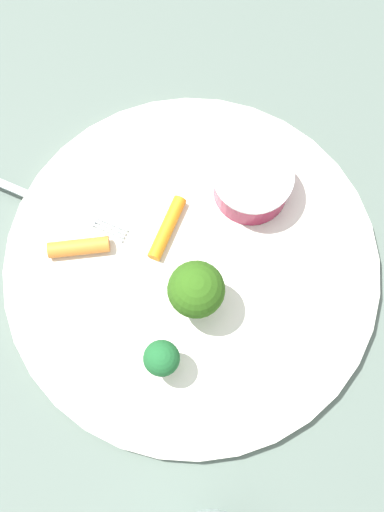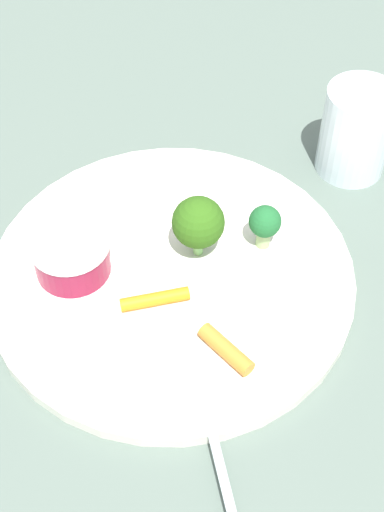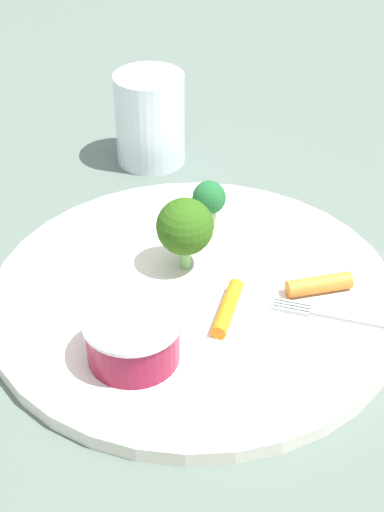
{
  "view_description": "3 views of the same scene",
  "coord_description": "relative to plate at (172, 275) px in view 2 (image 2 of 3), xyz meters",
  "views": [
    {
      "loc": [
        0.07,
        0.14,
        0.55
      ],
      "look_at": [
        -0.0,
        -0.0,
        0.02
      ],
      "focal_mm": 47.8,
      "sensor_mm": 36.0,
      "label": 1
    },
    {
      "loc": [
        0.21,
        -0.33,
        0.49
      ],
      "look_at": [
        0.01,
        0.02,
        0.02
      ],
      "focal_mm": 51.01,
      "sensor_mm": 36.0,
      "label": 2
    },
    {
      "loc": [
        -0.24,
        -0.39,
        0.39
      ],
      "look_at": [
        0.01,
        0.02,
        0.03
      ],
      "focal_mm": 54.57,
      "sensor_mm": 36.0,
      "label": 3
    }
  ],
  "objects": [
    {
      "name": "carrot_stick_1",
      "position": [
        0.08,
        -0.05,
        0.01
      ],
      "size": [
        0.05,
        0.03,
        0.01
      ],
      "primitive_type": "cylinder",
      "rotation": [
        1.57,
        0.0,
        1.26
      ],
      "color": "orange",
      "rests_on": "plate"
    },
    {
      "name": "sauce_cup",
      "position": [
        -0.07,
        -0.04,
        0.02
      ],
      "size": [
        0.07,
        0.07,
        0.03
      ],
      "color": "maroon",
      "rests_on": "plate"
    },
    {
      "name": "carrot_stick_0",
      "position": [
        0.01,
        -0.04,
        0.01
      ],
      "size": [
        0.05,
        0.05,
        0.01
      ],
      "primitive_type": "cylinder",
      "rotation": [
        1.57,
        0.0,
        2.32
      ],
      "color": "orange",
      "rests_on": "plate"
    },
    {
      "name": "fork",
      "position": [
        0.09,
        -0.1,
        0.01
      ],
      "size": [
        0.11,
        0.13,
        0.0
      ],
      "color": "#ABB7BC",
      "rests_on": "plate"
    },
    {
      "name": "broccoli_floret_0",
      "position": [
        0.05,
        0.07,
        0.03
      ],
      "size": [
        0.03,
        0.03,
        0.04
      ],
      "color": "#96B374",
      "rests_on": "plate"
    },
    {
      "name": "drinking_glass",
      "position": [
        0.08,
        0.21,
        0.04
      ],
      "size": [
        0.07,
        0.07,
        0.09
      ],
      "primitive_type": "cylinder",
      "color": "silver",
      "rests_on": "ground_plane"
    },
    {
      "name": "broccoli_floret_1",
      "position": [
        0.01,
        0.03,
        0.04
      ],
      "size": [
        0.04,
        0.04,
        0.06
      ],
      "color": "#7EBF6B",
      "rests_on": "plate"
    },
    {
      "name": "ground_plane",
      "position": [
        0.0,
        0.0,
        -0.01
      ],
      "size": [
        2.4,
        2.4,
        0.0
      ],
      "primitive_type": "plane",
      "color": "#526258"
    },
    {
      "name": "plate",
      "position": [
        0.0,
        0.0,
        0.0
      ],
      "size": [
        0.31,
        0.31,
        0.01
      ],
      "primitive_type": "cylinder",
      "color": "silver",
      "rests_on": "ground_plane"
    }
  ]
}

